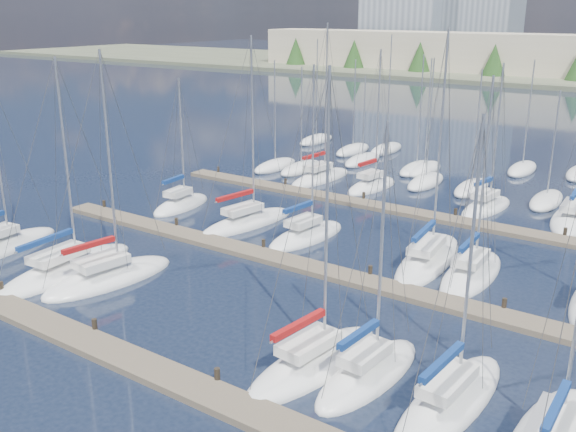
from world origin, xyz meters
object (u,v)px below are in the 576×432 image
Objects in this scene: sailboat_n at (320,178)px; sailboat_k at (428,259)px; sailboat_o at (372,186)px; sailboat_d at (314,362)px; sailboat_l at (471,274)px; sailboat_e at (368,374)px; sailboat_b at (67,270)px; sailboat_p at (486,207)px; sailboat_c at (109,277)px; sailboat_q at (573,219)px; sailboat_j at (306,236)px; sailboat_f at (450,401)px; sailboat_h at (181,205)px; sailboat_a at (1,248)px; sailboat_i at (247,222)px.

sailboat_k is at bearing -34.97° from sailboat_n.
sailboat_o is 5.41m from sailboat_n.
sailboat_k is 1.08× the size of sailboat_d.
sailboat_l is 0.83× the size of sailboat_k.
sailboat_e is 0.85× the size of sailboat_d.
sailboat_d reaches higher than sailboat_b.
sailboat_o is at bearing -175.28° from sailboat_p.
sailboat_c is 34.38m from sailboat_q.
sailboat_o is 14.69m from sailboat_j.
sailboat_j is at bearing 74.82° from sailboat_c.
sailboat_c is 17.81m from sailboat_e.
sailboat_f is 28.24m from sailboat_q.
sailboat_k is at bearing 10.24° from sailboat_j.
sailboat_f is 1.01× the size of sailboat_q.
sailboat_c is 14.11m from sailboat_j.
sailboat_d is at bearing -49.59° from sailboat_j.
sailboat_n is 33.40m from sailboat_d.
sailboat_a is at bearing -108.15° from sailboat_h.
sailboat_b is 0.97× the size of sailboat_d.
sailboat_j is at bearing -75.00° from sailboat_o.
sailboat_b is at bearing -159.32° from sailboat_c.
sailboat_d is at bearing -7.89° from sailboat_a.
sailboat_n reaches higher than sailboat_h.
sailboat_i is 0.95× the size of sailboat_k.
sailboat_i is 1.18× the size of sailboat_p.
sailboat_d is at bearing -39.01° from sailboat_h.
sailboat_o is 1.01× the size of sailboat_a.
sailboat_n is 1.07× the size of sailboat_d.
sailboat_k is (8.88, 0.65, 0.00)m from sailboat_j.
sailboat_a is 0.89× the size of sailboat_i.
sailboat_c is 1.12× the size of sailboat_f.
sailboat_h is 14.45m from sailboat_b.
sailboat_j is at bearing 177.79° from sailboat_l.
sailboat_n is 22.53m from sailboat_q.
sailboat_j is (5.69, 12.91, 0.01)m from sailboat_c.
sailboat_b is (-20.73, -13.59, -0.01)m from sailboat_l.
sailboat_c is at bearing -91.27° from sailboat_o.
sailboat_e is at bearing -74.30° from sailboat_p.
sailboat_q reaches higher than sailboat_p.
sailboat_i reaches higher than sailboat_c.
sailboat_j is at bearing 9.66° from sailboat_i.
sailboat_b is (-0.96, -27.96, -0.03)m from sailboat_n.
sailboat_i reaches higher than sailboat_e.
sailboat_e is at bearing -50.01° from sailboat_n.
sailboat_f is at bearing 7.15° from sailboat_c.
sailboat_h is at bearing 101.05° from sailboat_b.
sailboat_e is at bearing -3.81° from sailboat_b.
sailboat_n is at bearing 134.07° from sailboat_f.
sailboat_q is at bearing 51.14° from sailboat_j.
sailboat_e is 22.01m from sailboat_i.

